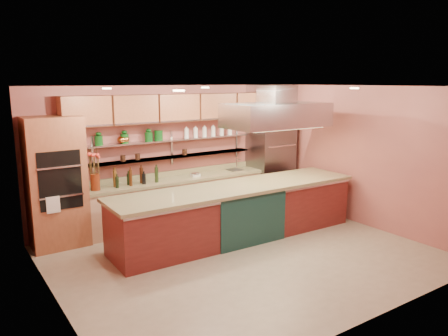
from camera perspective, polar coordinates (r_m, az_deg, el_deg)
floor at (r=7.51m, az=2.59°, el=-11.36°), size 6.00×5.00×0.02m
ceiling at (r=6.94m, az=2.80°, el=10.59°), size 6.00×5.00×0.02m
wall_back at (r=9.18m, az=-6.64°, el=1.93°), size 6.00×0.04×2.80m
wall_front at (r=5.36m, az=18.88°, el=-5.41°), size 6.00×0.04×2.80m
wall_left at (r=5.87m, az=-21.62°, el=-4.16°), size 0.04×5.00×2.80m
wall_right at (r=9.17m, az=17.93°, el=1.44°), size 0.04×5.00×2.80m
oven_stack at (r=8.11m, az=-21.08°, el=-1.81°), size 0.95×0.64×2.30m
refrigerator at (r=10.24m, az=6.11°, el=0.92°), size 0.95×0.72×2.10m
back_counter at (r=9.10m, az=-5.92°, el=-4.17°), size 3.84×0.64×0.93m
wall_shelf_lower at (r=9.06m, az=-6.54°, el=1.47°), size 3.60×0.26×0.03m
wall_shelf_upper at (r=9.00m, az=-6.59°, el=3.67°), size 3.60×0.26×0.03m
upper_cabinets at (r=8.92m, az=-6.25°, el=7.80°), size 4.60×0.36×0.55m
range_hood at (r=8.37m, az=6.88°, el=6.88°), size 2.00×1.00×0.45m
ceiling_downlights at (r=7.10m, az=1.81°, el=10.37°), size 4.00×2.80×0.02m
island at (r=8.15m, az=1.76°, el=-5.75°), size 4.77×1.11×0.99m
flower_vase at (r=8.27m, az=-16.47°, el=-1.78°), size 0.22×0.22×0.30m
oil_bottle_cluster at (r=8.53m, az=-11.39°, el=-1.15°), size 0.93×0.27×0.30m
kitchen_scale at (r=9.11m, az=-3.75°, el=-0.78°), size 0.21×0.19×0.10m
bar_faucet at (r=9.78m, az=1.64°, el=0.49°), size 0.04×0.04×0.24m
copper_kettle at (r=8.55m, az=-13.22°, el=3.61°), size 0.18×0.18×0.14m
green_canister at (r=8.84m, az=-8.54°, el=4.24°), size 0.17×0.17×0.20m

